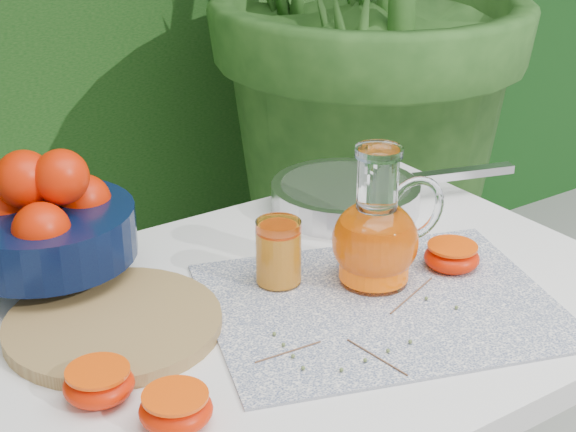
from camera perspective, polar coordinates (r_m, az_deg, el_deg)
white_table at (r=1.31m, az=0.50°, el=-8.78°), size 1.00×0.70×0.75m
placemat at (r=1.27m, az=6.00°, el=-5.67°), size 0.58×0.51×0.00m
cutting_board at (r=1.22m, az=-11.22°, el=-6.84°), size 0.36×0.36×0.02m
fruit_bowl at (r=1.34m, az=-15.45°, el=-0.34°), size 0.34×0.34×0.21m
juice_pitcher at (r=1.29m, az=5.76°, el=-1.32°), size 0.19×0.15×0.21m
juice_tumbler at (r=1.29m, az=-0.62°, el=-2.46°), size 0.08×0.08×0.10m
saute_pan at (r=1.56m, az=3.88°, el=1.38°), size 0.48×0.33×0.05m
orange_halves at (r=1.14m, az=-1.71°, el=-8.06°), size 0.69×0.21×0.04m
thyme_sprigs at (r=1.19m, az=4.90°, el=-7.41°), size 0.34×0.22×0.01m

